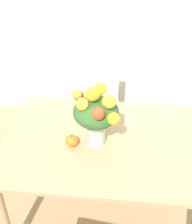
% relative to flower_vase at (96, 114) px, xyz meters
% --- Properties ---
extents(ground_plane, '(12.00, 12.00, 0.00)m').
position_rel_flower_vase_xyz_m(ground_plane, '(0.06, 0.03, -1.04)').
color(ground_plane, tan).
extents(wall_back, '(8.00, 0.06, 2.70)m').
position_rel_flower_vase_xyz_m(wall_back, '(0.06, 1.47, 0.31)').
color(wall_back, silver).
rests_on(wall_back, ground_plane).
extents(dining_table, '(1.44, 1.02, 0.78)m').
position_rel_flower_vase_xyz_m(dining_table, '(0.06, 0.03, -0.35)').
color(dining_table, tan).
rests_on(dining_table, ground_plane).
extents(flower_vase, '(0.32, 0.34, 0.49)m').
position_rel_flower_vase_xyz_m(flower_vase, '(0.00, 0.00, 0.00)').
color(flower_vase, '#B2CCBC').
rests_on(flower_vase, dining_table).
extents(pumpkin, '(0.09, 0.09, 0.09)m').
position_rel_flower_vase_xyz_m(pumpkin, '(-0.17, -0.03, -0.22)').
color(pumpkin, orange).
rests_on(pumpkin, dining_table).
extents(dining_chair_near_window, '(0.45, 0.45, 0.89)m').
position_rel_flower_vase_xyz_m(dining_chair_near_window, '(-0.09, 0.90, -0.57)').
color(dining_chair_near_window, white).
rests_on(dining_chair_near_window, ground_plane).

